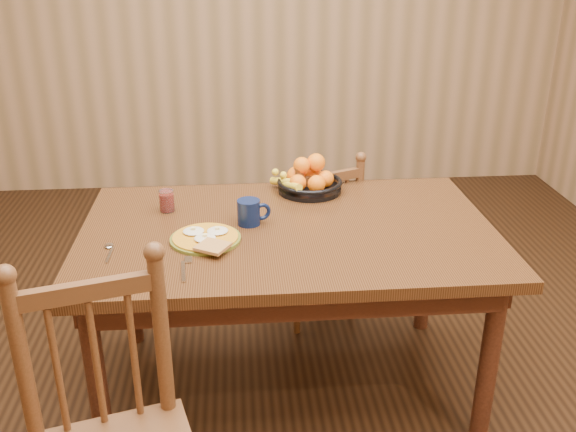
{
  "coord_description": "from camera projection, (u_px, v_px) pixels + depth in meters",
  "views": [
    {
      "loc": [
        -0.19,
        -2.26,
        1.79
      ],
      "look_at": [
        0.0,
        0.0,
        0.8
      ],
      "focal_mm": 40.0,
      "sensor_mm": 36.0,
      "label": 1
    }
  ],
  "objects": [
    {
      "name": "room",
      "position": [
        288.0,
        73.0,
        2.25
      ],
      "size": [
        4.52,
        5.02,
        2.72
      ],
      "color": "black",
      "rests_on": "ground"
    },
    {
      "name": "dining_table",
      "position": [
        288.0,
        247.0,
        2.52
      ],
      "size": [
        1.6,
        1.0,
        0.75
      ],
      "color": "black",
      "rests_on": "ground"
    },
    {
      "name": "chair_far",
      "position": [
        315.0,
        240.0,
        3.15
      ],
      "size": [
        0.5,
        0.49,
        0.86
      ],
      "rotation": [
        0.0,
        0.0,
        3.54
      ],
      "color": "#442A14",
      "rests_on": "ground"
    },
    {
      "name": "breakfast_plate",
      "position": [
        206.0,
        238.0,
        2.38
      ],
      "size": [
        0.26,
        0.31,
        0.04
      ],
      "color": "#59601E",
      "rests_on": "dining_table"
    },
    {
      "name": "fork",
      "position": [
        185.0,
        267.0,
        2.18
      ],
      "size": [
        0.04,
        0.18,
        0.0
      ],
      "rotation": [
        0.0,
        0.0,
        0.08
      ],
      "color": "silver",
      "rests_on": "dining_table"
    },
    {
      "name": "spoon",
      "position": [
        109.0,
        249.0,
        2.31
      ],
      "size": [
        0.04,
        0.16,
        0.01
      ],
      "rotation": [
        0.0,
        0.0,
        -0.02
      ],
      "color": "silver",
      "rests_on": "dining_table"
    },
    {
      "name": "coffee_mug",
      "position": [
        250.0,
        212.0,
        2.5
      ],
      "size": [
        0.13,
        0.09,
        0.1
      ],
      "color": "#091434",
      "rests_on": "dining_table"
    },
    {
      "name": "juice_glass",
      "position": [
        167.0,
        201.0,
        2.63
      ],
      "size": [
        0.06,
        0.06,
        0.09
      ],
      "color": "silver",
      "rests_on": "dining_table"
    },
    {
      "name": "fruit_bowl",
      "position": [
        308.0,
        180.0,
        2.83
      ],
      "size": [
        0.32,
        0.29,
        0.17
      ],
      "color": "black",
      "rests_on": "dining_table"
    }
  ]
}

